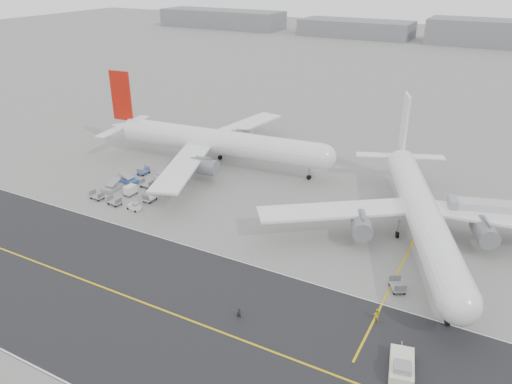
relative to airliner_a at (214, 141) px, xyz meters
The scene contains 11 objects.
ground 37.61m from the airliner_a, 58.12° to the right, with size 700.00×700.00×0.00m, color gray.
taxiway 55.63m from the airliner_a, 63.55° to the right, with size 220.00×59.00×0.03m.
horizon_buildings 233.85m from the airliner_a, 77.74° to the left, with size 520.00×28.00×28.00m, color gray, non-canonical shape.
airliner_a is the anchor object (origin of this frame).
airliner_b 51.67m from the airliner_a, 14.60° to the right, with size 52.92×54.00×19.59m.
pushback_tug 71.53m from the airliner_a, 39.45° to the right, with size 3.94×7.70×2.17m.
jet_bridge 62.22m from the airliner_a, ahead, with size 17.83×8.43×6.70m.
gse_cluster 22.02m from the airliner_a, 106.35° to the right, with size 18.24×22.48×2.12m, color #96969C, non-canonical shape.
stray_dolly 58.81m from the airliner_a, 30.12° to the right, with size 1.78×2.89×1.78m, color silver, non-canonical shape.
ground_crew_a 57.14m from the airliner_a, 54.05° to the right, with size 0.63×0.41×1.72m, color black.
ground_crew_b 62.59m from the airliner_a, 36.97° to the right, with size 0.90×0.70×1.86m, color yellow.
Camera 1 is at (41.54, -61.01, 44.18)m, focal length 35.00 mm.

